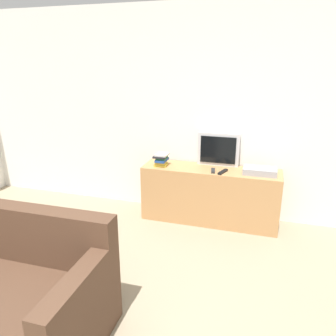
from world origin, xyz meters
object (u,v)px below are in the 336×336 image
object	(u,v)px
television	(218,149)
remote_on_stand	(213,171)
book_stack	(161,159)
remote_secondary	(223,172)
tv_stand	(210,195)
set_top_box	(260,171)

from	to	relation	value
television	remote_on_stand	world-z (taller)	television
book_stack	remote_secondary	distance (m)	0.78
book_stack	remote_on_stand	size ratio (longest dim) A/B	1.43
tv_stand	set_top_box	bearing A→B (deg)	-2.51
book_stack	remote_on_stand	xyz separation A→B (m)	(0.66, -0.04, -0.07)
tv_stand	remote_secondary	xyz separation A→B (m)	(0.16, -0.11, 0.36)
television	remote_secondary	size ratio (longest dim) A/B	2.62
tv_stand	book_stack	xyz separation A→B (m)	(-0.61, -0.06, 0.42)
book_stack	tv_stand	bearing A→B (deg)	5.16
remote_secondary	set_top_box	size ratio (longest dim) A/B	0.51
book_stack	set_top_box	distance (m)	1.19
book_stack	set_top_box	xyz separation A→B (m)	(1.19, 0.03, -0.04)
book_stack	set_top_box	bearing A→B (deg)	1.47
book_stack	remote_secondary	xyz separation A→B (m)	(0.77, -0.05, -0.07)
tv_stand	remote_on_stand	size ratio (longest dim) A/B	10.95
book_stack	set_top_box	world-z (taller)	book_stack
remote_on_stand	remote_secondary	distance (m)	0.12
television	set_top_box	distance (m)	0.58
television	remote_secondary	world-z (taller)	television
book_stack	remote_on_stand	bearing A→B (deg)	-3.77
remote_secondary	set_top_box	distance (m)	0.42
tv_stand	set_top_box	distance (m)	0.69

